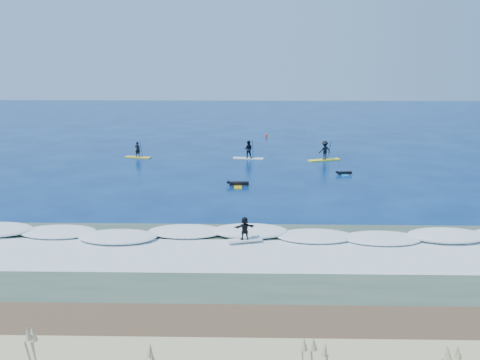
{
  "coord_description": "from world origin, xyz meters",
  "views": [
    {
      "loc": [
        1.06,
        -41.07,
        11.25
      ],
      "look_at": [
        0.13,
        2.35,
        0.6
      ],
      "focal_mm": 40.0,
      "sensor_mm": 36.0,
      "label": 1
    }
  ],
  "objects_px": {
    "prone_paddler_near": "(238,184)",
    "marker_buoy": "(266,136)",
    "prone_paddler_far": "(344,173)",
    "sup_paddler_center": "(248,151)",
    "sup_paddler_right": "(325,152)",
    "wave_surfer": "(245,230)",
    "sup_paddler_left": "(138,152)"
  },
  "relations": [
    {
      "from": "prone_paddler_near",
      "to": "marker_buoy",
      "type": "bearing_deg",
      "value": -9.85
    },
    {
      "from": "sup_paddler_left",
      "to": "prone_paddler_far",
      "type": "relative_size",
      "value": 1.49
    },
    {
      "from": "sup_paddler_right",
      "to": "wave_surfer",
      "type": "height_order",
      "value": "sup_paddler_right"
    },
    {
      "from": "prone_paddler_near",
      "to": "wave_surfer",
      "type": "xyz_separation_m",
      "value": [
        0.75,
        -13.68,
        0.67
      ]
    },
    {
      "from": "prone_paddler_near",
      "to": "wave_surfer",
      "type": "distance_m",
      "value": 13.72
    },
    {
      "from": "prone_paddler_far",
      "to": "marker_buoy",
      "type": "relative_size",
      "value": 3.15
    },
    {
      "from": "prone_paddler_far",
      "to": "sup_paddler_center",
      "type": "bearing_deg",
      "value": 42.2
    },
    {
      "from": "prone_paddler_near",
      "to": "wave_surfer",
      "type": "relative_size",
      "value": 1.12
    },
    {
      "from": "prone_paddler_far",
      "to": "wave_surfer",
      "type": "xyz_separation_m",
      "value": [
        -8.88,
        -18.02,
        0.7
      ]
    },
    {
      "from": "wave_surfer",
      "to": "marker_buoy",
      "type": "relative_size",
      "value": 3.42
    },
    {
      "from": "marker_buoy",
      "to": "wave_surfer",
      "type": "bearing_deg",
      "value": -93.4
    },
    {
      "from": "sup_paddler_center",
      "to": "sup_paddler_right",
      "type": "relative_size",
      "value": 0.95
    },
    {
      "from": "sup_paddler_right",
      "to": "prone_paddler_near",
      "type": "relative_size",
      "value": 1.45
    },
    {
      "from": "marker_buoy",
      "to": "sup_paddler_right",
      "type": "bearing_deg",
      "value": -68.51
    },
    {
      "from": "prone_paddler_far",
      "to": "marker_buoy",
      "type": "distance_m",
      "value": 22.01
    },
    {
      "from": "sup_paddler_right",
      "to": "marker_buoy",
      "type": "bearing_deg",
      "value": 92.52
    },
    {
      "from": "sup_paddler_left",
      "to": "marker_buoy",
      "type": "distance_m",
      "value": 19.42
    },
    {
      "from": "wave_surfer",
      "to": "prone_paddler_far",
      "type": "bearing_deg",
      "value": 48.51
    },
    {
      "from": "marker_buoy",
      "to": "sup_paddler_left",
      "type": "bearing_deg",
      "value": -136.29
    },
    {
      "from": "sup_paddler_right",
      "to": "prone_paddler_near",
      "type": "distance_m",
      "value": 14.02
    },
    {
      "from": "sup_paddler_right",
      "to": "prone_paddler_far",
      "type": "bearing_deg",
      "value": -101.34
    },
    {
      "from": "sup_paddler_center",
      "to": "marker_buoy",
      "type": "relative_size",
      "value": 5.29
    },
    {
      "from": "wave_surfer",
      "to": "sup_paddler_center",
      "type": "bearing_deg",
      "value": 74.61
    },
    {
      "from": "sup_paddler_right",
      "to": "prone_paddler_far",
      "type": "xyz_separation_m",
      "value": [
        0.89,
        -6.6,
        -0.79
      ]
    },
    {
      "from": "sup_paddler_left",
      "to": "marker_buoy",
      "type": "bearing_deg",
      "value": 56.63
    },
    {
      "from": "prone_paddler_near",
      "to": "marker_buoy",
      "type": "height_order",
      "value": "marker_buoy"
    },
    {
      "from": "sup_paddler_right",
      "to": "wave_surfer",
      "type": "relative_size",
      "value": 1.63
    },
    {
      "from": "sup_paddler_center",
      "to": "wave_surfer",
      "type": "relative_size",
      "value": 1.54
    },
    {
      "from": "sup_paddler_left",
      "to": "sup_paddler_right",
      "type": "xyz_separation_m",
      "value": [
        19.71,
        -0.99,
        0.3
      ]
    },
    {
      "from": "sup_paddler_left",
      "to": "sup_paddler_right",
      "type": "height_order",
      "value": "sup_paddler_right"
    },
    {
      "from": "marker_buoy",
      "to": "prone_paddler_near",
      "type": "bearing_deg",
      "value": -96.9
    },
    {
      "from": "sup_paddler_right",
      "to": "marker_buoy",
      "type": "height_order",
      "value": "sup_paddler_right"
    }
  ]
}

